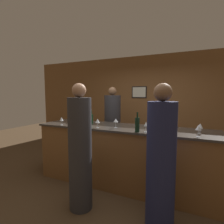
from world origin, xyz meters
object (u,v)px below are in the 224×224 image
Objects in this scene: guest_0 at (161,162)px; ice_bucket at (76,118)px; bartender at (112,128)px; guest_1 at (80,152)px; wine_bottle_1 at (137,124)px; wine_bottle_0 at (91,119)px.

ice_bucket is (-1.92, 0.91, 0.34)m from guest_0.
guest_1 is at bearing 99.71° from bartender.
wine_bottle_1 is (0.68, 0.56, 0.36)m from guest_1.
guest_0 reaches higher than ice_bucket.
ice_bucket is (-0.80, 1.02, 0.32)m from guest_1.
bartender is 1.00m from ice_bucket.
ice_bucket is at bearing 162.84° from wine_bottle_1.
ice_bucket is (-1.48, 0.46, -0.04)m from wine_bottle_1.
bartender is 5.93× the size of wine_bottle_1.
guest_0 is 5.78× the size of wine_bottle_1.
bartender reaches higher than ice_bucket.
guest_1 is (-1.12, -0.11, 0.01)m from guest_0.
bartender reaches higher than wine_bottle_0.
bartender is at bearing 86.96° from wine_bottle_0.
guest_1 is at bearing -68.46° from wine_bottle_0.
ice_bucket is at bearing 128.05° from guest_1.
bartender is 11.20× the size of ice_bucket.
wine_bottle_1 is at bearing 134.20° from guest_0.
bartender reaches higher than guest_1.
wine_bottle_1 is at bearing 128.10° from bartender.
wine_bottle_0 is (-0.36, 0.92, 0.34)m from guest_1.
guest_0 is 1.73m from wine_bottle_0.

